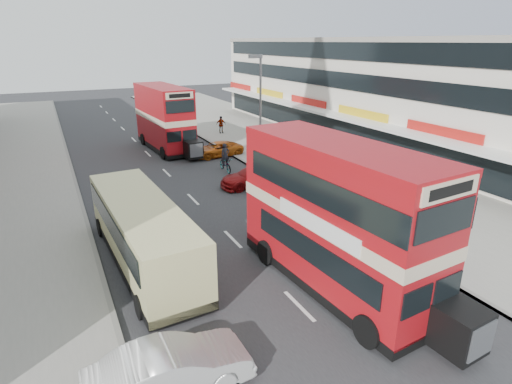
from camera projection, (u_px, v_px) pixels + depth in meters
ground at (332, 340)px, 13.32m from camera, size 160.00×160.00×0.00m
road_surface at (167, 173)px, 30.14m from camera, size 12.00×90.00×0.01m
pavement_right at (306, 153)px, 35.15m from camera, size 12.00×90.00×0.15m
kerb_left at (76, 184)px, 27.55m from camera, size 0.20×90.00×0.16m
kerb_right at (243, 162)px, 32.67m from camera, size 0.20×90.00×0.16m
commercial_row at (369, 90)px, 38.58m from camera, size 9.90×46.20×9.30m
street_lamp at (259, 104)px, 29.55m from camera, size 1.00×0.20×8.12m
bus_main at (338, 218)px, 15.27m from camera, size 3.38×10.01×5.48m
bus_second at (164, 118)px, 35.70m from camera, size 3.21×9.62×5.27m
coach at (143, 231)px, 17.43m from camera, size 2.96×9.84×2.58m
car_left_front at (170, 370)px, 11.10m from camera, size 4.46×1.61×1.46m
car_right_a at (254, 176)px, 27.22m from camera, size 4.61×1.93×1.33m
car_right_b at (217, 149)px, 34.24m from camera, size 4.35×2.21×1.18m
pedestrian_near at (309, 170)px, 27.08m from camera, size 0.78×0.62×1.89m
pedestrian_far at (221, 125)px, 42.14m from camera, size 1.04×0.52×1.72m
cyclist at (225, 162)px, 30.28m from camera, size 0.68×1.94×2.07m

